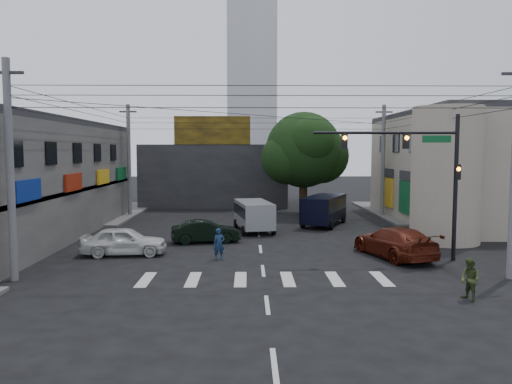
{
  "coord_description": "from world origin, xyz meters",
  "views": [
    {
      "loc": [
        -0.65,
        -25.21,
        5.45
      ],
      "look_at": [
        -0.22,
        4.0,
        3.01
      ],
      "focal_mm": 35.0,
      "sensor_mm": 36.0,
      "label": 1
    }
  ],
  "objects_px": {
    "silver_minivan": "(254,216)",
    "navy_van": "(324,211)",
    "traffic_officer": "(219,244)",
    "white_compact": "(124,241)",
    "utility_pole_near_left": "(10,171)",
    "pedestrian_olive": "(470,280)",
    "street_tree": "(304,150)",
    "maroon_sedan": "(394,242)",
    "utility_pole_far_left": "(129,161)",
    "utility_pole_far_right": "(383,161)",
    "dark_sedan": "(205,231)",
    "traffic_gantry": "(422,163)"
  },
  "relations": [
    {
      "from": "silver_minivan",
      "to": "utility_pole_near_left",
      "type": "bearing_deg",
      "value": 130.55
    },
    {
      "from": "utility_pole_far_left",
      "to": "utility_pole_far_right",
      "type": "height_order",
      "value": "same"
    },
    {
      "from": "utility_pole_near_left",
      "to": "utility_pole_far_right",
      "type": "distance_m",
      "value": 29.35
    },
    {
      "from": "white_compact",
      "to": "utility_pole_far_right",
      "type": "bearing_deg",
      "value": -53.32
    },
    {
      "from": "street_tree",
      "to": "maroon_sedan",
      "type": "distance_m",
      "value": 18.07
    },
    {
      "from": "utility_pole_near_left",
      "to": "utility_pole_far_left",
      "type": "xyz_separation_m",
      "value": [
        0.0,
        20.5,
        0.0
      ]
    },
    {
      "from": "silver_minivan",
      "to": "traffic_gantry",
      "type": "bearing_deg",
      "value": -148.75
    },
    {
      "from": "utility_pole_near_left",
      "to": "pedestrian_olive",
      "type": "height_order",
      "value": "utility_pole_near_left"
    },
    {
      "from": "dark_sedan",
      "to": "silver_minivan",
      "type": "relative_size",
      "value": 0.85
    },
    {
      "from": "street_tree",
      "to": "white_compact",
      "type": "relative_size",
      "value": 1.94
    },
    {
      "from": "street_tree",
      "to": "traffic_officer",
      "type": "height_order",
      "value": "street_tree"
    },
    {
      "from": "street_tree",
      "to": "utility_pole_far_right",
      "type": "bearing_deg",
      "value": -8.75
    },
    {
      "from": "maroon_sedan",
      "to": "navy_van",
      "type": "xyz_separation_m",
      "value": [
        -1.94,
        10.91,
        0.29
      ]
    },
    {
      "from": "street_tree",
      "to": "navy_van",
      "type": "bearing_deg",
      "value": -82.49
    },
    {
      "from": "street_tree",
      "to": "utility_pole_far_right",
      "type": "relative_size",
      "value": 0.95
    },
    {
      "from": "street_tree",
      "to": "utility_pole_near_left",
      "type": "xyz_separation_m",
      "value": [
        -14.5,
        -21.5,
        -0.87
      ]
    },
    {
      "from": "utility_pole_near_left",
      "to": "dark_sedan",
      "type": "distance_m",
      "value": 11.9
    },
    {
      "from": "traffic_officer",
      "to": "pedestrian_olive",
      "type": "relative_size",
      "value": 1.02
    },
    {
      "from": "street_tree",
      "to": "maroon_sedan",
      "type": "bearing_deg",
      "value": -80.86
    },
    {
      "from": "dark_sedan",
      "to": "pedestrian_olive",
      "type": "distance_m",
      "value": 15.72
    },
    {
      "from": "utility_pole_near_left",
      "to": "utility_pole_far_left",
      "type": "bearing_deg",
      "value": 90.0
    },
    {
      "from": "street_tree",
      "to": "white_compact",
      "type": "height_order",
      "value": "street_tree"
    },
    {
      "from": "utility_pole_far_right",
      "to": "traffic_officer",
      "type": "height_order",
      "value": "utility_pole_far_right"
    },
    {
      "from": "white_compact",
      "to": "silver_minivan",
      "type": "distance_m",
      "value": 10.21
    },
    {
      "from": "utility_pole_far_right",
      "to": "maroon_sedan",
      "type": "xyz_separation_m",
      "value": [
        -3.73,
        -16.23,
        -3.81
      ]
    },
    {
      "from": "utility_pole_near_left",
      "to": "navy_van",
      "type": "xyz_separation_m",
      "value": [
        15.33,
        15.18,
        -3.52
      ]
    },
    {
      "from": "maroon_sedan",
      "to": "pedestrian_olive",
      "type": "xyz_separation_m",
      "value": [
        0.62,
        -7.34,
        -0.02
      ]
    },
    {
      "from": "navy_van",
      "to": "pedestrian_olive",
      "type": "bearing_deg",
      "value": -148.43
    },
    {
      "from": "utility_pole_far_left",
      "to": "white_compact",
      "type": "height_order",
      "value": "utility_pole_far_left"
    },
    {
      "from": "traffic_gantry",
      "to": "maroon_sedan",
      "type": "distance_m",
      "value": 4.25
    },
    {
      "from": "utility_pole_near_left",
      "to": "silver_minivan",
      "type": "xyz_separation_m",
      "value": [
        10.2,
        12.61,
        -3.59
      ]
    },
    {
      "from": "utility_pole_far_left",
      "to": "utility_pole_far_right",
      "type": "bearing_deg",
      "value": 0.0
    },
    {
      "from": "utility_pole_far_left",
      "to": "traffic_officer",
      "type": "distance_m",
      "value": 18.98
    },
    {
      "from": "street_tree",
      "to": "dark_sedan",
      "type": "height_order",
      "value": "street_tree"
    },
    {
      "from": "utility_pole_far_right",
      "to": "dark_sedan",
      "type": "xyz_separation_m",
      "value": [
        -13.72,
        -11.96,
        -3.94
      ]
    },
    {
      "from": "utility_pole_far_left",
      "to": "utility_pole_far_right",
      "type": "relative_size",
      "value": 1.0
    },
    {
      "from": "traffic_gantry",
      "to": "traffic_officer",
      "type": "height_order",
      "value": "traffic_gantry"
    },
    {
      "from": "utility_pole_far_right",
      "to": "dark_sedan",
      "type": "distance_m",
      "value": 18.62
    },
    {
      "from": "silver_minivan",
      "to": "navy_van",
      "type": "relative_size",
      "value": 0.86
    },
    {
      "from": "silver_minivan",
      "to": "traffic_officer",
      "type": "height_order",
      "value": "silver_minivan"
    },
    {
      "from": "traffic_officer",
      "to": "white_compact",
      "type": "bearing_deg",
      "value": 155.51
    },
    {
      "from": "utility_pole_far_left",
      "to": "traffic_gantry",
      "type": "bearing_deg",
      "value": -42.86
    },
    {
      "from": "white_compact",
      "to": "maroon_sedan",
      "type": "relative_size",
      "value": 0.77
    },
    {
      "from": "traffic_gantry",
      "to": "navy_van",
      "type": "height_order",
      "value": "traffic_gantry"
    },
    {
      "from": "maroon_sedan",
      "to": "dark_sedan",
      "type": "bearing_deg",
      "value": -40.04
    },
    {
      "from": "street_tree",
      "to": "maroon_sedan",
      "type": "xyz_separation_m",
      "value": [
        2.77,
        -17.23,
        -4.69
      ]
    },
    {
      "from": "silver_minivan",
      "to": "navy_van",
      "type": "xyz_separation_m",
      "value": [
        5.14,
        2.57,
        0.07
      ]
    },
    {
      "from": "utility_pole_near_left",
      "to": "maroon_sedan",
      "type": "bearing_deg",
      "value": 13.9
    },
    {
      "from": "white_compact",
      "to": "traffic_gantry",
      "type": "bearing_deg",
      "value": -100.43
    },
    {
      "from": "traffic_gantry",
      "to": "pedestrian_olive",
      "type": "distance_m",
      "value": 7.73
    }
  ]
}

